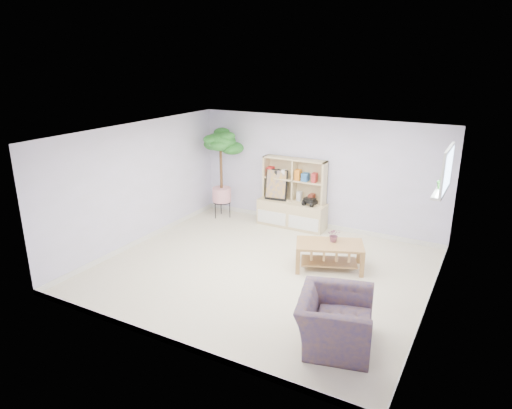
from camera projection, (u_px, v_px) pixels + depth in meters
The scene contains 14 objects.
floor at pixel (263, 270), 8.01m from camera, with size 5.50×5.00×0.01m, color #CFBF8D.
ceiling at pixel (263, 134), 7.27m from camera, with size 5.50×5.00×0.01m, color white.
walls at pixel (263, 205), 7.64m from camera, with size 5.51×5.01×2.40m.
baseboard at pixel (263, 268), 8.00m from camera, with size 5.50×5.00×0.10m, color silver, non-canonical shape.
window at pixel (448, 170), 6.65m from camera, with size 0.10×0.98×0.68m, color #C5DDFF, non-canonical shape.
window_sill at pixel (440, 191), 6.77m from camera, with size 0.14×1.00×0.04m, color silver.
storage_unit at pixel (292, 193), 9.86m from camera, with size 1.51×0.51×1.51m, color tan, non-canonical shape.
poster at pixel (276, 185), 9.95m from camera, with size 0.49×0.11×0.68m, color #FFB20B, non-canonical shape.
toy_truck at pixel (310, 201), 9.63m from camera, with size 0.35×0.24×0.18m, color black, non-canonical shape.
coffee_table at pixel (329, 256), 8.02m from camera, with size 1.16×0.63×0.47m, color #946343, non-canonical shape.
table_plant at pixel (334, 235), 7.98m from camera, with size 0.23×0.20×0.25m, color #23532E.
floor_tree at pixel (221, 174), 10.36m from camera, with size 0.76×0.76×2.05m, color #1B4815, non-canonical shape.
armchair at pixel (335, 317), 5.86m from camera, with size 1.06×0.92×0.79m, color navy.
sill_plant at pixel (442, 181), 6.75m from camera, with size 0.14×0.11×0.26m, color #1B4815.
Camera 1 is at (3.38, -6.42, 3.60)m, focal length 32.00 mm.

